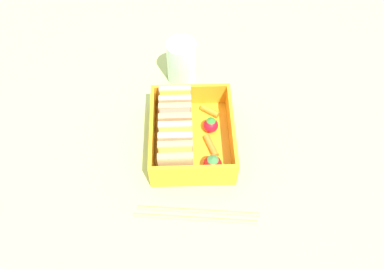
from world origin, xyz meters
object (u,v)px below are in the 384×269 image
(sandwich_center, at_px, (176,121))
(sandwich_left, at_px, (176,159))
(carrot_stick_far_left, at_px, (210,111))
(sandwich_center_left, at_px, (176,139))
(drinking_glass, at_px, (181,62))
(chopstick_pair, at_px, (198,214))
(strawberry_far_left, at_px, (212,164))
(carrot_stick_left, at_px, (211,146))
(sandwich_center_right, at_px, (175,103))
(strawberry_left, at_px, (211,125))

(sandwich_center, bearing_deg, sandwich_left, 180.00)
(sandwich_left, bearing_deg, carrot_stick_far_left, -28.50)
(sandwich_center, bearing_deg, sandwich_center_left, 180.00)
(drinking_glass, bearing_deg, sandwich_center, 174.84)
(chopstick_pair, xyz_separation_m, drinking_glass, (0.30, 0.02, 0.04))
(sandwich_left, relative_size, chopstick_pair, 0.30)
(sandwich_center_left, bearing_deg, sandwich_left, 180.00)
(carrot_stick_far_left, relative_size, chopstick_pair, 0.18)
(carrot_stick_far_left, height_order, drinking_glass, drinking_glass)
(sandwich_center, relative_size, strawberry_far_left, 1.61)
(carrot_stick_left, distance_m, chopstick_pair, 0.12)
(sandwich_center, xyz_separation_m, chopstick_pair, (-0.16, -0.03, -0.04))
(sandwich_center, height_order, strawberry_far_left, sandwich_center)
(chopstick_pair, bearing_deg, sandwich_center, 11.99)
(sandwich_center, relative_size, sandwich_center_right, 1.00)
(carrot_stick_far_left, distance_m, drinking_glass, 0.12)
(sandwich_center_left, bearing_deg, sandwich_center, 0.00)
(sandwich_left, distance_m, carrot_stick_far_left, 0.14)
(sandwich_center_left, relative_size, strawberry_far_left, 1.61)
(sandwich_center, height_order, chopstick_pair, sandwich_center)
(strawberry_far_left, height_order, carrot_stick_far_left, strawberry_far_left)
(chopstick_pair, bearing_deg, drinking_glass, 4.06)
(carrot_stick_left, bearing_deg, chopstick_pair, 167.09)
(sandwich_center_right, bearing_deg, sandwich_left, 180.00)
(strawberry_far_left, bearing_deg, sandwich_center_left, 54.90)
(sandwich_center_left, bearing_deg, carrot_stick_left, -89.58)
(chopstick_pair, height_order, drinking_glass, drinking_glass)
(sandwich_center_left, distance_m, carrot_stick_left, 0.07)
(strawberry_far_left, xyz_separation_m, chopstick_pair, (-0.08, 0.03, -0.03))
(sandwich_left, height_order, sandwich_center_left, same)
(sandwich_left, distance_m, sandwich_center_right, 0.12)
(sandwich_center, bearing_deg, sandwich_center_right, 0.00)
(sandwich_center, height_order, carrot_stick_far_left, sandwich_center)
(sandwich_center_left, distance_m, chopstick_pair, 0.13)
(strawberry_far_left, bearing_deg, carrot_stick_far_left, -1.56)
(sandwich_left, bearing_deg, sandwich_center_left, 0.00)
(carrot_stick_far_left, bearing_deg, drinking_glass, 27.06)
(carrot_stick_left, xyz_separation_m, drinking_glass, (0.18, 0.05, 0.03))
(sandwich_center, distance_m, sandwich_center_right, 0.04)
(sandwich_center_left, bearing_deg, chopstick_pair, -164.24)
(sandwich_center, distance_m, chopstick_pair, 0.17)
(sandwich_left, xyz_separation_m, sandwich_center_right, (0.12, 0.00, 0.00))
(sandwich_center, xyz_separation_m, carrot_stick_left, (-0.04, -0.06, -0.02))
(sandwich_left, bearing_deg, sandwich_center, 0.00)
(carrot_stick_left, distance_m, carrot_stick_far_left, 0.08)
(sandwich_left, xyz_separation_m, strawberry_left, (0.08, -0.06, -0.02))
(strawberry_left, bearing_deg, sandwich_center_left, 122.44)
(sandwich_left, height_order, strawberry_far_left, sandwich_left)
(sandwich_center_right, distance_m, drinking_glass, 0.10)
(strawberry_left, bearing_deg, chopstick_pair, 169.75)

